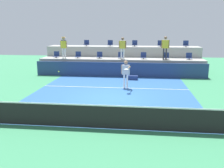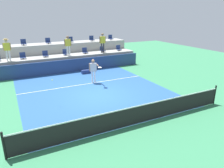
{
  "view_description": "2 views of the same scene",
  "coord_description": "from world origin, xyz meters",
  "px_view_note": "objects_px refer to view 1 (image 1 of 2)",
  "views": [
    {
      "loc": [
        1.55,
        -12.32,
        3.6
      ],
      "look_at": [
        0.23,
        -0.95,
        1.0
      ],
      "focal_mm": 39.33,
      "sensor_mm": 36.0,
      "label": 1
    },
    {
      "loc": [
        -4.67,
        -11.04,
        4.79
      ],
      "look_at": [
        0.49,
        -0.83,
        0.92
      ],
      "focal_mm": 33.81,
      "sensor_mm": 36.0,
      "label": 2
    }
  ],
  "objects_px": {
    "tennis_player": "(126,71)",
    "spectator_in_white": "(123,46)",
    "stadium_chair_upper_left": "(86,44)",
    "stadium_chair_lower_right": "(166,56)",
    "stadium_chair_lower_left": "(78,55)",
    "stadium_chair_upper_right": "(160,44)",
    "stadium_chair_lower_center": "(121,56)",
    "stadium_chair_lower_far_right": "(189,57)",
    "stadium_chair_upper_mid_left": "(110,44)",
    "stadium_chair_lower_mid_right": "(143,56)",
    "stadium_chair_lower_far_left": "(56,55)",
    "equipment_bag": "(132,78)",
    "spectator_leaning_on_rail": "(165,46)",
    "stadium_chair_upper_far_left": "(63,43)",
    "stadium_chair_upper_far_right": "(186,44)",
    "tennis_ball": "(59,72)",
    "stadium_chair_lower_mid_left": "(100,56)",
    "spectator_with_hat": "(64,45)",
    "stadium_chair_upper_mid_right": "(135,44)"
  },
  "relations": [
    {
      "from": "stadium_chair_upper_mid_left",
      "to": "stadium_chair_lower_center",
      "type": "bearing_deg",
      "value": -59.0
    },
    {
      "from": "stadium_chair_lower_left",
      "to": "stadium_chair_upper_left",
      "type": "xyz_separation_m",
      "value": [
        0.33,
        1.8,
        0.85
      ]
    },
    {
      "from": "stadium_chair_upper_mid_right",
      "to": "tennis_ball",
      "type": "height_order",
      "value": "stadium_chair_upper_mid_right"
    },
    {
      "from": "stadium_chair_lower_mid_right",
      "to": "spectator_in_white",
      "type": "xyz_separation_m",
      "value": [
        -1.64,
        -0.38,
        0.81
      ]
    },
    {
      "from": "tennis_ball",
      "to": "stadium_chair_lower_mid_left",
      "type": "bearing_deg",
      "value": 82.58
    },
    {
      "from": "stadium_chair_upper_right",
      "to": "spectator_leaning_on_rail",
      "type": "height_order",
      "value": "spectator_leaning_on_rail"
    },
    {
      "from": "stadium_chair_lower_far_right",
      "to": "spectator_in_white",
      "type": "height_order",
      "value": "spectator_in_white"
    },
    {
      "from": "stadium_chair_lower_mid_left",
      "to": "stadium_chair_lower_center",
      "type": "height_order",
      "value": "same"
    },
    {
      "from": "stadium_chair_lower_mid_left",
      "to": "spectator_in_white",
      "type": "xyz_separation_m",
      "value": [
        1.88,
        -0.38,
        0.81
      ]
    },
    {
      "from": "stadium_chair_lower_left",
      "to": "stadium_chair_lower_mid_right",
      "type": "height_order",
      "value": "same"
    },
    {
      "from": "stadium_chair_upper_right",
      "to": "stadium_chair_lower_left",
      "type": "bearing_deg",
      "value": -164.99
    },
    {
      "from": "stadium_chair_upper_far_left",
      "to": "stadium_chair_lower_far_left",
      "type": "bearing_deg",
      "value": -91.63
    },
    {
      "from": "stadium_chair_upper_far_right",
      "to": "tennis_ball",
      "type": "relative_size",
      "value": 7.65
    },
    {
      "from": "stadium_chair_upper_left",
      "to": "stadium_chair_upper_far_right",
      "type": "relative_size",
      "value": 1.0
    },
    {
      "from": "stadium_chair_upper_mid_left",
      "to": "spectator_leaning_on_rail",
      "type": "bearing_deg",
      "value": -25.9
    },
    {
      "from": "stadium_chair_upper_far_left",
      "to": "stadium_chair_upper_far_right",
      "type": "xyz_separation_m",
      "value": [
        10.61,
        0.0,
        0.0
      ]
    },
    {
      "from": "stadium_chair_upper_mid_left",
      "to": "stadium_chair_lower_right",
      "type": "bearing_deg",
      "value": -21.17
    },
    {
      "from": "stadium_chair_upper_left",
      "to": "stadium_chair_lower_right",
      "type": "bearing_deg",
      "value": -14.94
    },
    {
      "from": "stadium_chair_lower_far_right",
      "to": "tennis_player",
      "type": "relative_size",
      "value": 0.3
    },
    {
      "from": "stadium_chair_upper_mid_left",
      "to": "tennis_ball",
      "type": "xyz_separation_m",
      "value": [
        -1.59,
        -9.09,
        -0.92
      ]
    },
    {
      "from": "stadium_chair_lower_mid_left",
      "to": "stadium_chair_lower_mid_right",
      "type": "height_order",
      "value": "same"
    },
    {
      "from": "stadium_chair_lower_left",
      "to": "stadium_chair_upper_right",
      "type": "relative_size",
      "value": 1.0
    },
    {
      "from": "stadium_chair_upper_mid_left",
      "to": "stadium_chair_upper_mid_right",
      "type": "xyz_separation_m",
      "value": [
        2.13,
        0.0,
        0.0
      ]
    },
    {
      "from": "stadium_chair_lower_mid_left",
      "to": "equipment_bag",
      "type": "height_order",
      "value": "stadium_chair_lower_mid_left"
    },
    {
      "from": "stadium_chair_lower_mid_right",
      "to": "spectator_with_hat",
      "type": "distance_m",
      "value": 6.42
    },
    {
      "from": "stadium_chair_lower_center",
      "to": "stadium_chair_upper_right",
      "type": "relative_size",
      "value": 1.0
    },
    {
      "from": "stadium_chair_lower_mid_right",
      "to": "stadium_chair_upper_far_left",
      "type": "height_order",
      "value": "stadium_chair_upper_far_left"
    },
    {
      "from": "stadium_chair_lower_left",
      "to": "spectator_leaning_on_rail",
      "type": "height_order",
      "value": "spectator_leaning_on_rail"
    },
    {
      "from": "stadium_chair_lower_mid_left",
      "to": "stadium_chair_lower_right",
      "type": "bearing_deg",
      "value": 0.0
    },
    {
      "from": "stadium_chair_lower_left",
      "to": "equipment_bag",
      "type": "xyz_separation_m",
      "value": [
        4.54,
        -2.25,
        -1.31
      ]
    },
    {
      "from": "stadium_chair_upper_right",
      "to": "tennis_player",
      "type": "xyz_separation_m",
      "value": [
        -2.51,
        -6.58,
        -1.27
      ]
    },
    {
      "from": "stadium_chair_upper_mid_left",
      "to": "tennis_ball",
      "type": "relative_size",
      "value": 7.65
    },
    {
      "from": "stadium_chair_lower_far_left",
      "to": "equipment_bag",
      "type": "bearing_deg",
      "value": -19.46
    },
    {
      "from": "stadium_chair_lower_center",
      "to": "stadium_chair_lower_mid_right",
      "type": "relative_size",
      "value": 1.0
    },
    {
      "from": "stadium_chair_lower_far_right",
      "to": "stadium_chair_upper_mid_left",
      "type": "relative_size",
      "value": 1.0
    },
    {
      "from": "tennis_player",
      "to": "spectator_in_white",
      "type": "bearing_deg",
      "value": 96.94
    },
    {
      "from": "equipment_bag",
      "to": "stadium_chair_upper_mid_right",
      "type": "bearing_deg",
      "value": 89.8
    },
    {
      "from": "spectator_leaning_on_rail",
      "to": "stadium_chair_upper_mid_left",
      "type": "bearing_deg",
      "value": 154.1
    },
    {
      "from": "stadium_chair_upper_left",
      "to": "stadium_chair_upper_mid_left",
      "type": "relative_size",
      "value": 1.0
    },
    {
      "from": "stadium_chair_lower_left",
      "to": "equipment_bag",
      "type": "relative_size",
      "value": 0.68
    },
    {
      "from": "stadium_chair_lower_far_right",
      "to": "stadium_chair_upper_mid_right",
      "type": "relative_size",
      "value": 1.0
    },
    {
      "from": "stadium_chair_lower_far_right",
      "to": "stadium_chair_upper_mid_left",
      "type": "bearing_deg",
      "value": 164.28
    },
    {
      "from": "stadium_chair_lower_far_right",
      "to": "stadium_chair_lower_right",
      "type": "bearing_deg",
      "value": 180.0
    },
    {
      "from": "stadium_chair_lower_center",
      "to": "stadium_chair_upper_mid_right",
      "type": "distance_m",
      "value": 2.25
    },
    {
      "from": "equipment_bag",
      "to": "stadium_chair_upper_far_right",
      "type": "bearing_deg",
      "value": 43.31
    },
    {
      "from": "stadium_chair_lower_left",
      "to": "stadium_chair_lower_far_right",
      "type": "xyz_separation_m",
      "value": [
        8.82,
        0.0,
        0.0
      ]
    },
    {
      "from": "stadium_chair_lower_left",
      "to": "stadium_chair_upper_left",
      "type": "relative_size",
      "value": 1.0
    },
    {
      "from": "spectator_in_white",
      "to": "tennis_ball",
      "type": "bearing_deg",
      "value": -112.3
    },
    {
      "from": "spectator_with_hat",
      "to": "spectator_in_white",
      "type": "bearing_deg",
      "value": 0.0
    },
    {
      "from": "stadium_chair_upper_far_left",
      "to": "stadium_chair_lower_right",
      "type": "bearing_deg",
      "value": -11.5
    }
  ]
}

